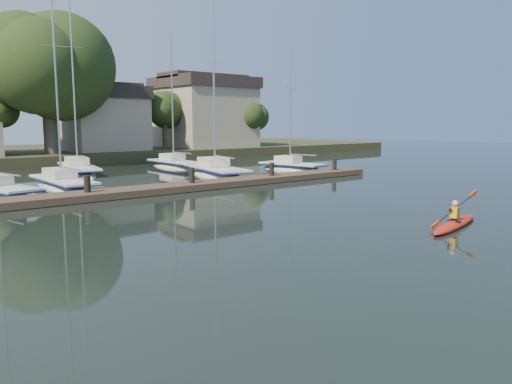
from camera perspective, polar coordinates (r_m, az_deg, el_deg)
ground at (r=15.99m, az=10.91°, el=-5.81°), size 160.00×160.00×0.00m
kayak at (r=19.49m, az=21.79°, el=-3.25°), size 4.37×1.47×1.39m
dock at (r=26.93m, az=-12.72°, el=0.18°), size 34.00×2.00×1.80m
sailboat_2 at (r=30.84m, az=-21.16°, el=0.11°), size 1.99×8.32×13.76m
sailboat_3 at (r=35.20m, az=-4.57°, el=1.48°), size 3.87×8.85×13.83m
sailboat_4 at (r=39.53m, az=4.12°, el=2.24°), size 3.05×6.81×11.17m
sailboat_6 at (r=39.25m, az=-19.61°, el=1.75°), size 4.01×10.06×15.66m
sailboat_7 at (r=42.32m, az=-9.23°, el=2.53°), size 2.04×7.65×12.31m
shore at (r=51.93m, az=-24.60°, el=6.68°), size 90.00×25.25×12.75m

